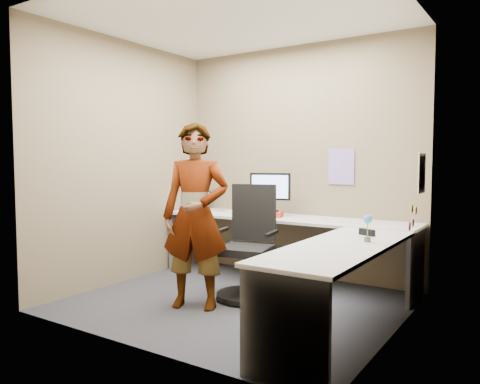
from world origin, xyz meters
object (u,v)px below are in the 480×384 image
Objects in this scene: desk at (295,241)px; person at (196,216)px; office_chair at (248,253)px; monitor at (270,189)px.

person is at bearing -133.72° from desk.
office_chair is at bearing -156.57° from desk.
monitor is 0.26× the size of person.
office_chair is at bearing -95.10° from monitor.
person reaches higher than office_chair.
person is (-0.25, -0.52, 0.40)m from office_chair.
monitor is at bearing 64.52° from person.
person is (-0.09, -1.23, -0.19)m from monitor.
desk is at bearing 24.90° from person.
desk is 1.74× the size of person.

